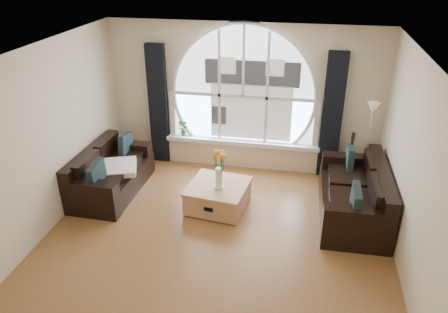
# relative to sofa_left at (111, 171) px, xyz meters

# --- Properties ---
(ground) EXTENTS (5.00, 5.50, 0.01)m
(ground) POSITION_rel_sofa_left_xyz_m (2.04, -1.29, -0.40)
(ground) COLOR brown
(ground) RESTS_ON ground
(ceiling) EXTENTS (5.00, 5.50, 0.01)m
(ceiling) POSITION_rel_sofa_left_xyz_m (2.04, -1.29, 2.30)
(ceiling) COLOR silver
(ceiling) RESTS_ON ground
(wall_back) EXTENTS (5.00, 0.01, 2.70)m
(wall_back) POSITION_rel_sofa_left_xyz_m (2.04, 1.46, 0.95)
(wall_back) COLOR beige
(wall_back) RESTS_ON ground
(wall_left) EXTENTS (0.01, 5.50, 2.70)m
(wall_left) POSITION_rel_sofa_left_xyz_m (-0.46, -1.29, 0.95)
(wall_left) COLOR beige
(wall_left) RESTS_ON ground
(wall_right) EXTENTS (0.01, 5.50, 2.70)m
(wall_right) POSITION_rel_sofa_left_xyz_m (4.54, -1.29, 0.95)
(wall_right) COLOR beige
(wall_right) RESTS_ON ground
(attic_slope) EXTENTS (0.92, 5.50, 0.72)m
(attic_slope) POSITION_rel_sofa_left_xyz_m (4.24, -1.29, 1.95)
(attic_slope) COLOR silver
(attic_slope) RESTS_ON ground
(arched_window) EXTENTS (2.60, 0.06, 2.15)m
(arched_window) POSITION_rel_sofa_left_xyz_m (2.04, 1.43, 1.23)
(arched_window) COLOR silver
(arched_window) RESTS_ON wall_back
(window_sill) EXTENTS (2.90, 0.22, 0.08)m
(window_sill) POSITION_rel_sofa_left_xyz_m (2.04, 1.36, 0.11)
(window_sill) COLOR white
(window_sill) RESTS_ON wall_back
(window_frame) EXTENTS (2.76, 0.08, 2.15)m
(window_frame) POSITION_rel_sofa_left_xyz_m (2.04, 1.40, 1.23)
(window_frame) COLOR white
(window_frame) RESTS_ON wall_back
(neighbor_house) EXTENTS (1.70, 0.02, 1.50)m
(neighbor_house) POSITION_rel_sofa_left_xyz_m (2.19, 1.42, 1.10)
(neighbor_house) COLOR silver
(neighbor_house) RESTS_ON wall_back
(curtain_left) EXTENTS (0.35, 0.12, 2.30)m
(curtain_left) POSITION_rel_sofa_left_xyz_m (0.44, 1.34, 0.75)
(curtain_left) COLOR black
(curtain_left) RESTS_ON ground
(curtain_right) EXTENTS (0.35, 0.12, 2.30)m
(curtain_right) POSITION_rel_sofa_left_xyz_m (3.64, 1.34, 0.75)
(curtain_right) COLOR black
(curtain_right) RESTS_ON ground
(sofa_left) EXTENTS (0.92, 1.77, 0.78)m
(sofa_left) POSITION_rel_sofa_left_xyz_m (0.00, 0.00, 0.00)
(sofa_left) COLOR black
(sofa_left) RESTS_ON ground
(sofa_right) EXTENTS (0.99, 1.93, 0.85)m
(sofa_right) POSITION_rel_sofa_left_xyz_m (4.01, 0.01, 0.00)
(sofa_right) COLOR black
(sofa_right) RESTS_ON ground
(coffee_chest) EXTENTS (1.03, 1.03, 0.45)m
(coffee_chest) POSITION_rel_sofa_left_xyz_m (1.89, -0.15, -0.18)
(coffee_chest) COLOR #AF7C58
(coffee_chest) RESTS_ON ground
(throw_blanket) EXTENTS (0.71, 0.71, 0.10)m
(throw_blanket) POSITION_rel_sofa_left_xyz_m (0.18, -0.04, 0.10)
(throw_blanket) COLOR silver
(throw_blanket) RESTS_ON sofa_left
(vase_flowers) EXTENTS (0.24, 0.24, 0.70)m
(vase_flowers) POSITION_rel_sofa_left_xyz_m (1.93, -0.23, 0.40)
(vase_flowers) COLOR white
(vase_flowers) RESTS_ON coffee_chest
(floor_lamp) EXTENTS (0.24, 0.24, 1.60)m
(floor_lamp) POSITION_rel_sofa_left_xyz_m (4.24, 0.89, 0.40)
(floor_lamp) COLOR #B2B2B2
(floor_lamp) RESTS_ON ground
(guitar) EXTENTS (0.41, 0.32, 1.06)m
(guitar) POSITION_rel_sofa_left_xyz_m (3.99, 1.01, 0.13)
(guitar) COLOR brown
(guitar) RESTS_ON ground
(potted_plant) EXTENTS (0.19, 0.15, 0.32)m
(potted_plant) POSITION_rel_sofa_left_xyz_m (0.89, 1.36, 0.31)
(potted_plant) COLOR #1E6023
(potted_plant) RESTS_ON window_sill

